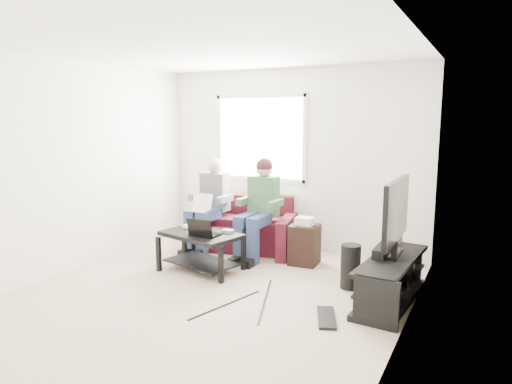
% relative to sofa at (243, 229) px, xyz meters
% --- Properties ---
extents(floor, '(4.50, 4.50, 0.00)m').
position_rel_sofa_xyz_m(floor, '(0.58, -1.81, -0.29)').
color(floor, beige).
rests_on(floor, ground).
extents(ceiling, '(4.50, 4.50, 0.00)m').
position_rel_sofa_xyz_m(ceiling, '(0.58, -1.81, 2.31)').
color(ceiling, white).
rests_on(ceiling, wall_back).
extents(wall_back, '(4.50, 0.00, 4.50)m').
position_rel_sofa_xyz_m(wall_back, '(0.58, 0.44, 1.01)').
color(wall_back, white).
rests_on(wall_back, floor).
extents(wall_left, '(0.00, 4.50, 4.50)m').
position_rel_sofa_xyz_m(wall_left, '(-1.42, -1.81, 1.01)').
color(wall_left, white).
rests_on(wall_left, floor).
extents(wall_right, '(0.00, 4.50, 4.50)m').
position_rel_sofa_xyz_m(wall_right, '(2.58, -1.81, 1.01)').
color(wall_right, white).
rests_on(wall_right, floor).
extents(window, '(1.48, 0.04, 1.28)m').
position_rel_sofa_xyz_m(window, '(0.08, 0.42, 1.31)').
color(window, white).
rests_on(window, wall_back).
extents(sofa, '(1.77, 1.02, 0.76)m').
position_rel_sofa_xyz_m(sofa, '(0.00, 0.00, 0.00)').
color(sofa, '#411019').
rests_on(sofa, floor).
extents(person_left, '(0.40, 0.70, 1.31)m').
position_rel_sofa_xyz_m(person_left, '(-0.40, -0.26, 0.42)').
color(person_left, navy).
rests_on(person_left, sofa).
extents(person_right, '(0.40, 0.71, 1.35)m').
position_rel_sofa_xyz_m(person_right, '(0.40, -0.24, 0.48)').
color(person_right, navy).
rests_on(person_right, sofa).
extents(laptop_silver, '(0.39, 0.34, 0.24)m').
position_rel_sofa_xyz_m(laptop_silver, '(-0.40, -0.52, 0.39)').
color(laptop_silver, silver).
rests_on(laptop_silver, person_left).
extents(coffee_table, '(1.08, 0.79, 0.49)m').
position_rel_sofa_xyz_m(coffee_table, '(0.04, -1.13, 0.07)').
color(coffee_table, black).
rests_on(coffee_table, floor).
extents(laptop_black, '(0.37, 0.29, 0.24)m').
position_rel_sofa_xyz_m(laptop_black, '(0.16, -1.21, 0.32)').
color(laptop_black, black).
rests_on(laptop_black, coffee_table).
extents(controller_a, '(0.16, 0.12, 0.04)m').
position_rel_sofa_xyz_m(controller_a, '(-0.24, -1.01, 0.22)').
color(controller_a, silver).
rests_on(controller_a, coffee_table).
extents(controller_b, '(0.15, 0.11, 0.04)m').
position_rel_sofa_xyz_m(controller_b, '(-0.06, -0.95, 0.22)').
color(controller_b, black).
rests_on(controller_b, coffee_table).
extents(controller_c, '(0.15, 0.11, 0.04)m').
position_rel_sofa_xyz_m(controller_c, '(0.34, -0.98, 0.22)').
color(controller_c, gray).
rests_on(controller_c, coffee_table).
extents(tv_stand, '(0.53, 1.43, 0.47)m').
position_rel_sofa_xyz_m(tv_stand, '(2.35, -1.03, -0.08)').
color(tv_stand, black).
rests_on(tv_stand, floor).
extents(tv, '(0.12, 1.10, 0.81)m').
position_rel_sofa_xyz_m(tv, '(2.34, -0.93, 0.64)').
color(tv, black).
rests_on(tv, tv_stand).
extents(soundbar, '(0.12, 0.50, 0.10)m').
position_rel_sofa_xyz_m(soundbar, '(2.23, -0.93, 0.23)').
color(soundbar, black).
rests_on(soundbar, tv_stand).
extents(drink_cup, '(0.08, 0.08, 0.12)m').
position_rel_sofa_xyz_m(drink_cup, '(2.30, -0.40, 0.24)').
color(drink_cup, '#966A40').
rests_on(drink_cup, tv_stand).
extents(console_white, '(0.30, 0.22, 0.06)m').
position_rel_sofa_xyz_m(console_white, '(2.35, -1.43, -0.01)').
color(console_white, silver).
rests_on(console_white, tv_stand).
extents(console_grey, '(0.34, 0.26, 0.08)m').
position_rel_sofa_xyz_m(console_grey, '(2.35, -0.73, -0.00)').
color(console_grey, gray).
rests_on(console_grey, tv_stand).
extents(console_black, '(0.38, 0.30, 0.07)m').
position_rel_sofa_xyz_m(console_black, '(2.35, -1.08, -0.01)').
color(console_black, black).
rests_on(console_black, tv_stand).
extents(subwoofer, '(0.22, 0.22, 0.50)m').
position_rel_sofa_xyz_m(subwoofer, '(1.86, -0.86, -0.04)').
color(subwoofer, black).
rests_on(subwoofer, floor).
extents(keyboard_floor, '(0.33, 0.51, 0.03)m').
position_rel_sofa_xyz_m(keyboard_floor, '(1.89, -1.75, -0.28)').
color(keyboard_floor, black).
rests_on(keyboard_floor, floor).
extents(end_table, '(0.35, 0.35, 0.62)m').
position_rel_sofa_xyz_m(end_table, '(1.09, -0.29, -0.01)').
color(end_table, black).
rests_on(end_table, floor).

